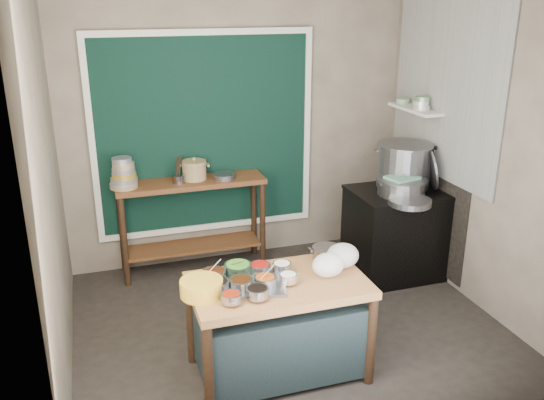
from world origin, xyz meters
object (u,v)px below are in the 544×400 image
object	(u,v)px
utensil_cup	(179,179)
back_counter	(193,225)
condiment_tray	(249,285)
stock_pot	(404,165)
stove_block	(397,234)
steamer	(401,187)
ceramic_crock	(194,171)
saucepan	(326,255)
prep_table	(278,328)
yellow_basin	(202,288)

from	to	relation	value
utensil_cup	back_counter	bearing A→B (deg)	19.61
condiment_tray	stock_pot	xyz separation A→B (m)	(1.94, 1.29, 0.33)
stove_block	steamer	world-z (taller)	steamer
stove_block	ceramic_crock	distance (m)	2.09
saucepan	stock_pot	distance (m)	1.71
prep_table	utensil_cup	world-z (taller)	utensil_cup
prep_table	stock_pot	xyz separation A→B (m)	(1.72, 1.29, 0.72)
ceramic_crock	steamer	distance (m)	2.00
prep_table	utensil_cup	size ratio (longest dim) A/B	9.34
utensil_cup	stock_pot	xyz separation A→B (m)	(2.11, -0.57, 0.10)
prep_table	yellow_basin	xyz separation A→B (m)	(-0.55, -0.02, 0.43)
condiment_tray	steamer	size ratio (longest dim) A/B	1.05
saucepan	stock_pot	xyz separation A→B (m)	(1.27, 1.10, 0.28)
stock_pot	utensil_cup	bearing A→B (deg)	164.81
prep_table	condiment_tray	world-z (taller)	condiment_tray
prep_table	steamer	distance (m)	2.00
condiment_tray	utensil_cup	distance (m)	1.89
yellow_basin	saucepan	bearing A→B (deg)	11.88
utensil_cup	ceramic_crock	distance (m)	0.18
condiment_tray	yellow_basin	size ratio (longest dim) A/B	1.72
back_counter	steamer	xyz separation A→B (m)	(1.85, -0.83, 0.48)
back_counter	steamer	bearing A→B (deg)	-24.20
stove_block	ceramic_crock	world-z (taller)	ceramic_crock
stove_block	condiment_tray	world-z (taller)	stove_block
yellow_basin	ceramic_crock	xyz separation A→B (m)	(0.33, 1.95, 0.23)
ceramic_crock	steamer	bearing A→B (deg)	-25.26
prep_table	stock_pot	world-z (taller)	stock_pot
back_counter	stove_block	size ratio (longest dim) A/B	1.61
stove_block	utensil_cup	size ratio (longest dim) A/B	6.72
back_counter	utensil_cup	bearing A→B (deg)	-160.39
saucepan	yellow_basin	bearing A→B (deg)	-155.53
stock_pot	steamer	bearing A→B (deg)	-122.71
prep_table	condiment_tray	xyz separation A→B (m)	(-0.22, -0.00, 0.39)
prep_table	stove_block	distance (m)	2.01
condiment_tray	saucepan	world-z (taller)	saucepan
condiment_tray	yellow_basin	distance (m)	0.34
back_counter	stock_pot	size ratio (longest dim) A/B	2.65
prep_table	yellow_basin	world-z (taller)	yellow_basin
back_counter	stock_pot	xyz separation A→B (m)	(1.99, -0.61, 0.62)
stove_block	yellow_basin	xyz separation A→B (m)	(-2.18, -1.20, 0.38)
stove_block	stock_pot	world-z (taller)	stock_pot
back_counter	stove_block	bearing A→B (deg)	-21.02
back_counter	ceramic_crock	size ratio (longest dim) A/B	5.79
saucepan	stock_pot	size ratio (longest dim) A/B	0.41
stove_block	steamer	distance (m)	0.54
stock_pot	condiment_tray	bearing A→B (deg)	-146.30
stove_block	stock_pot	distance (m)	0.68
back_counter	yellow_basin	bearing A→B (deg)	-98.39
condiment_tray	ceramic_crock	xyz separation A→B (m)	(-0.00, 1.93, 0.27)
stove_block	back_counter	bearing A→B (deg)	158.98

